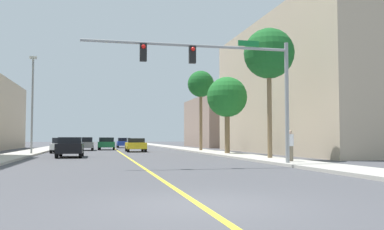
{
  "coord_description": "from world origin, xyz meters",
  "views": [
    {
      "loc": [
        -2.1,
        -8.54,
        1.41
      ],
      "look_at": [
        4.66,
        21.25,
        3.09
      ],
      "focal_mm": 38.79,
      "sensor_mm": 36.0,
      "label": 1
    }
  ],
  "objects_px": {
    "car_green": "(107,143)",
    "pedestrian": "(290,146)",
    "palm_far": "(201,85)",
    "traffic_signal_mast": "(226,71)",
    "car_blue": "(124,143)",
    "street_lamp": "(32,99)",
    "palm_near": "(269,54)",
    "car_gray": "(85,144)",
    "palm_mid": "(227,98)",
    "car_yellow": "(136,145)",
    "car_black": "(70,147)",
    "car_white": "(62,145)"
  },
  "relations": [
    {
      "from": "car_green",
      "to": "pedestrian",
      "type": "height_order",
      "value": "pedestrian"
    },
    {
      "from": "palm_far",
      "to": "traffic_signal_mast",
      "type": "bearing_deg",
      "value": -100.73
    },
    {
      "from": "palm_far",
      "to": "pedestrian",
      "type": "relative_size",
      "value": 4.84
    },
    {
      "from": "car_blue",
      "to": "pedestrian",
      "type": "relative_size",
      "value": 2.46
    },
    {
      "from": "street_lamp",
      "to": "palm_near",
      "type": "distance_m",
      "value": 19.49
    },
    {
      "from": "street_lamp",
      "to": "car_green",
      "type": "distance_m",
      "value": 15.53
    },
    {
      "from": "pedestrian",
      "to": "palm_far",
      "type": "bearing_deg",
      "value": 53.87
    },
    {
      "from": "palm_near",
      "to": "car_gray",
      "type": "height_order",
      "value": "palm_near"
    },
    {
      "from": "palm_mid",
      "to": "pedestrian",
      "type": "relative_size",
      "value": 3.77
    },
    {
      "from": "palm_near",
      "to": "car_yellow",
      "type": "relative_size",
      "value": 2.14
    },
    {
      "from": "palm_near",
      "to": "car_yellow",
      "type": "distance_m",
      "value": 19.66
    },
    {
      "from": "car_green",
      "to": "car_gray",
      "type": "height_order",
      "value": "car_gray"
    },
    {
      "from": "palm_mid",
      "to": "car_gray",
      "type": "distance_m",
      "value": 19.44
    },
    {
      "from": "palm_mid",
      "to": "car_green",
      "type": "bearing_deg",
      "value": 119.41
    },
    {
      "from": "street_lamp",
      "to": "palm_far",
      "type": "xyz_separation_m",
      "value": [
        15.44,
        5.26,
        2.27
      ]
    },
    {
      "from": "car_green",
      "to": "car_blue",
      "type": "relative_size",
      "value": 0.96
    },
    {
      "from": "car_black",
      "to": "car_white",
      "type": "bearing_deg",
      "value": 98.38
    },
    {
      "from": "car_white",
      "to": "traffic_signal_mast",
      "type": "bearing_deg",
      "value": 112.84
    },
    {
      "from": "car_gray",
      "to": "car_yellow",
      "type": "relative_size",
      "value": 1.06
    },
    {
      "from": "car_black",
      "to": "car_yellow",
      "type": "distance_m",
      "value": 12.02
    },
    {
      "from": "car_white",
      "to": "car_yellow",
      "type": "distance_m",
      "value": 7.12
    },
    {
      "from": "traffic_signal_mast",
      "to": "car_white",
      "type": "bearing_deg",
      "value": 113.83
    },
    {
      "from": "palm_mid",
      "to": "car_yellow",
      "type": "distance_m",
      "value": 12.07
    },
    {
      "from": "palm_far",
      "to": "pedestrian",
      "type": "xyz_separation_m",
      "value": [
        -0.12,
        -20.27,
        -5.82
      ]
    },
    {
      "from": "car_blue",
      "to": "car_gray",
      "type": "distance_m",
      "value": 12.63
    },
    {
      "from": "car_green",
      "to": "car_blue",
      "type": "xyz_separation_m",
      "value": [
        2.59,
        9.89,
        -0.02
      ]
    },
    {
      "from": "car_green",
      "to": "palm_far",
      "type": "bearing_deg",
      "value": -39.84
    },
    {
      "from": "palm_mid",
      "to": "traffic_signal_mast",
      "type": "bearing_deg",
      "value": -107.76
    },
    {
      "from": "palm_near",
      "to": "car_black",
      "type": "xyz_separation_m",
      "value": [
        -12.54,
        6.79,
        -5.98
      ]
    },
    {
      "from": "car_green",
      "to": "car_gray",
      "type": "bearing_deg",
      "value": -141.63
    },
    {
      "from": "street_lamp",
      "to": "palm_mid",
      "type": "xyz_separation_m",
      "value": [
        15.63,
        -2.95,
        0.2
      ]
    },
    {
      "from": "traffic_signal_mast",
      "to": "car_blue",
      "type": "relative_size",
      "value": 2.5
    },
    {
      "from": "palm_mid",
      "to": "pedestrian",
      "type": "bearing_deg",
      "value": -91.44
    },
    {
      "from": "palm_near",
      "to": "car_white",
      "type": "distance_m",
      "value": 22.25
    },
    {
      "from": "traffic_signal_mast",
      "to": "palm_far",
      "type": "xyz_separation_m",
      "value": [
        4.08,
        21.52,
        2.11
      ]
    },
    {
      "from": "street_lamp",
      "to": "car_blue",
      "type": "relative_size",
      "value": 1.92
    },
    {
      "from": "traffic_signal_mast",
      "to": "car_gray",
      "type": "bearing_deg",
      "value": 104.89
    },
    {
      "from": "car_green",
      "to": "car_blue",
      "type": "height_order",
      "value": "car_green"
    },
    {
      "from": "car_white",
      "to": "palm_near",
      "type": "bearing_deg",
      "value": 129.54
    },
    {
      "from": "palm_mid",
      "to": "car_blue",
      "type": "xyz_separation_m",
      "value": [
        -6.8,
        26.55,
        -4.0
      ]
    },
    {
      "from": "palm_mid",
      "to": "car_gray",
      "type": "bearing_deg",
      "value": 128.26
    },
    {
      "from": "palm_far",
      "to": "palm_near",
      "type": "bearing_deg",
      "value": -88.63
    },
    {
      "from": "palm_near",
      "to": "car_gray",
      "type": "xyz_separation_m",
      "value": [
        -11.98,
        23.14,
        -5.98
      ]
    },
    {
      "from": "car_yellow",
      "to": "palm_near",
      "type": "bearing_deg",
      "value": -68.46
    },
    {
      "from": "car_gray",
      "to": "pedestrian",
      "type": "relative_size",
      "value": 2.45
    },
    {
      "from": "traffic_signal_mast",
      "to": "street_lamp",
      "type": "xyz_separation_m",
      "value": [
        -11.37,
        16.26,
        -0.17
      ]
    },
    {
      "from": "car_black",
      "to": "car_gray",
      "type": "bearing_deg",
      "value": 88.16
    },
    {
      "from": "car_white",
      "to": "pedestrian",
      "type": "xyz_separation_m",
      "value": [
        13.41,
        -20.14,
        0.26
      ]
    },
    {
      "from": "palm_mid",
      "to": "car_white",
      "type": "distance_m",
      "value": 16.41
    },
    {
      "from": "car_green",
      "to": "car_white",
      "type": "xyz_separation_m",
      "value": [
        -4.33,
        -8.58,
        -0.02
      ]
    }
  ]
}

